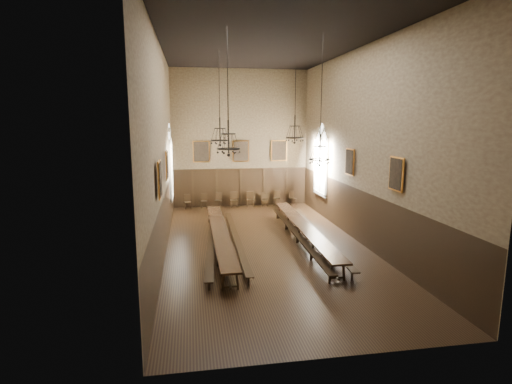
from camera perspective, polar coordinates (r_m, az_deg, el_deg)
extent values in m
cube|color=black|center=(18.63, 1.34, -7.66)|extent=(9.00, 18.00, 0.02)
cube|color=black|center=(18.05, 1.46, 20.76)|extent=(9.00, 18.00, 0.02)
cube|color=#857552|center=(26.67, -2.25, 7.59)|extent=(9.00, 0.02, 9.00)
cube|color=#857552|center=(9.12, 12.02, 2.44)|extent=(9.00, 0.02, 9.00)
cube|color=#857552|center=(17.51, -13.34, 5.99)|extent=(0.02, 18.00, 9.00)
cube|color=#857552|center=(19.14, 14.86, 6.26)|extent=(0.02, 18.00, 9.00)
cube|color=black|center=(18.13, -5.19, -5.63)|extent=(0.72, 10.33, 0.07)
cube|color=black|center=(19.06, 6.84, -4.84)|extent=(1.00, 10.53, 0.07)
cube|color=black|center=(18.39, -6.39, -6.49)|extent=(1.03, 10.36, 0.05)
cube|color=black|center=(18.43, -2.87, -6.50)|extent=(0.45, 9.70, 0.05)
cube|color=black|center=(18.94, 5.87, -5.98)|extent=(0.55, 10.48, 0.05)
cube|color=black|center=(19.25, 8.87, -5.81)|extent=(0.85, 10.19, 0.05)
cube|color=black|center=(26.43, -9.71, -1.44)|extent=(0.46, 0.46, 0.05)
cube|color=black|center=(26.56, -9.72, -0.84)|extent=(0.42, 0.09, 0.49)
cube|color=black|center=(26.56, -7.44, -1.31)|extent=(0.45, 0.45, 0.05)
cube|color=black|center=(26.68, -7.46, -0.72)|extent=(0.42, 0.08, 0.50)
cube|color=black|center=(26.58, -5.42, -1.23)|extent=(0.54, 0.54, 0.05)
cube|color=black|center=(26.72, -5.46, -0.62)|extent=(0.42, 0.17, 0.51)
cube|color=black|center=(26.56, -3.18, -1.17)|extent=(0.45, 0.45, 0.05)
cube|color=black|center=(26.70, -3.23, -0.53)|extent=(0.45, 0.04, 0.53)
cube|color=black|center=(26.69, -0.82, -1.10)|extent=(0.49, 0.49, 0.05)
cube|color=black|center=(26.83, -0.88, -0.47)|extent=(0.45, 0.09, 0.53)
cube|color=black|center=(26.88, 1.27, -1.15)|extent=(0.39, 0.39, 0.05)
cube|color=black|center=(27.00, 1.21, -0.59)|extent=(0.39, 0.04, 0.47)
cube|color=black|center=(27.08, 3.01, -0.94)|extent=(0.55, 0.55, 0.05)
cube|color=black|center=(27.22, 2.93, -0.30)|extent=(0.45, 0.15, 0.54)
cube|color=black|center=(27.36, 5.24, -0.93)|extent=(0.52, 0.52, 0.05)
cube|color=black|center=(27.49, 5.15, -0.34)|extent=(0.41, 0.16, 0.50)
cylinder|color=black|center=(19.93, -5.28, 15.10)|extent=(0.03, 0.03, 3.16)
torus|color=black|center=(19.87, -5.15, 7.36)|extent=(0.90, 0.90, 0.05)
torus|color=black|center=(19.85, -5.18, 9.03)|extent=(0.57, 0.57, 0.04)
cylinder|color=black|center=(19.86, -5.18, 8.73)|extent=(0.06, 0.06, 1.27)
cylinder|color=black|center=(21.15, 5.67, 14.98)|extent=(0.03, 0.03, 3.03)
torus|color=black|center=(21.09, 5.55, 7.72)|extent=(0.94, 0.94, 0.06)
torus|color=black|center=(21.07, 5.58, 9.37)|extent=(0.59, 0.59, 0.04)
cylinder|color=black|center=(21.07, 5.57, 9.07)|extent=(0.07, 0.07, 1.32)
cylinder|color=black|center=(15.06, -4.08, 16.49)|extent=(0.03, 0.03, 3.29)
torus|color=black|center=(15.00, -3.95, 6.17)|extent=(0.86, 0.86, 0.05)
torus|color=black|center=(14.97, -3.97, 8.29)|extent=(0.54, 0.54, 0.04)
cylinder|color=black|center=(14.98, -3.97, 7.90)|extent=(0.06, 0.06, 1.21)
cylinder|color=black|center=(16.17, 9.38, 14.99)|extent=(0.03, 0.03, 3.82)
torus|color=black|center=(16.18, 9.08, 4.60)|extent=(0.82, 0.82, 0.05)
torus|color=black|center=(16.14, 9.13, 6.49)|extent=(0.52, 0.52, 0.04)
cylinder|color=black|center=(16.15, 9.12, 6.15)|extent=(0.06, 0.06, 1.16)
cube|color=orange|center=(26.39, -7.83, 5.74)|extent=(1.10, 0.12, 1.40)
cube|color=black|center=(26.39, -7.83, 5.74)|extent=(0.98, 0.02, 1.28)
cube|color=orange|center=(26.59, -2.20, 5.86)|extent=(1.10, 0.12, 1.40)
cube|color=black|center=(26.59, -2.20, 5.86)|extent=(0.98, 0.02, 1.28)
cube|color=orange|center=(27.04, 3.31, 5.92)|extent=(1.10, 0.12, 1.40)
cube|color=black|center=(27.04, 3.31, 5.92)|extent=(0.98, 0.02, 1.28)
cube|color=orange|center=(18.57, -12.64, 3.76)|extent=(0.12, 1.00, 1.30)
cube|color=black|center=(18.57, -12.64, 3.76)|extent=(0.02, 0.88, 1.18)
cube|color=orange|center=(14.11, -13.62, 1.77)|extent=(0.12, 1.00, 1.30)
cube|color=black|center=(14.11, -13.62, 1.77)|extent=(0.02, 0.88, 1.18)
cube|color=orange|center=(20.07, 13.26, 4.20)|extent=(0.12, 1.00, 1.30)
cube|color=black|center=(20.07, 13.26, 4.20)|extent=(0.02, 0.88, 1.18)
cube|color=orange|center=(16.04, 19.40, 2.45)|extent=(0.12, 1.00, 1.30)
cube|color=black|center=(16.04, 19.40, 2.45)|extent=(0.02, 0.88, 1.18)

